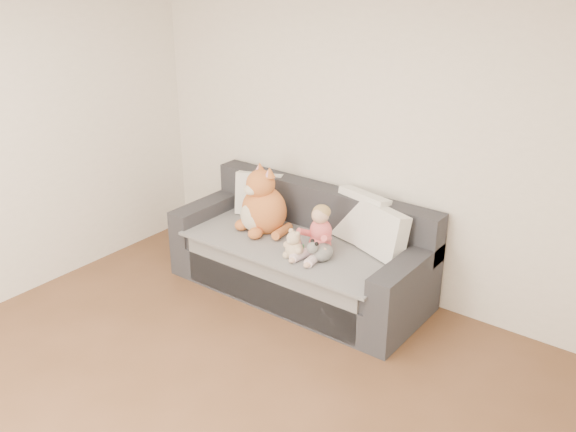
% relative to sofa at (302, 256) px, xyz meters
% --- Properties ---
extents(room_shell, '(5.00, 5.00, 5.00)m').
position_rel_sofa_xyz_m(room_shell, '(0.39, -1.64, 0.99)').
color(room_shell, brown).
rests_on(room_shell, ground).
extents(sofa, '(2.20, 0.94, 0.85)m').
position_rel_sofa_xyz_m(sofa, '(0.00, 0.00, 0.00)').
color(sofa, '#27272C').
rests_on(sofa, ground).
extents(cushion_left, '(0.46, 0.34, 0.40)m').
position_rel_sofa_xyz_m(cushion_left, '(-0.63, 0.21, 0.36)').
color(cushion_left, silver).
rests_on(cushion_left, sofa).
extents(cushion_right_back, '(0.51, 0.31, 0.44)m').
position_rel_sofa_xyz_m(cushion_right_back, '(0.41, 0.25, 0.38)').
color(cushion_right_back, silver).
rests_on(cushion_right_back, sofa).
extents(cushion_right_front, '(0.47, 0.33, 0.40)m').
position_rel_sofa_xyz_m(cushion_right_front, '(0.69, 0.15, 0.36)').
color(cushion_right_front, silver).
rests_on(cushion_right_front, sofa).
extents(toddler, '(0.29, 0.41, 0.41)m').
position_rel_sofa_xyz_m(toddler, '(0.26, -0.14, 0.33)').
color(toddler, '#E96352').
rests_on(toddler, sofa).
extents(plush_cat, '(0.48, 0.43, 0.62)m').
position_rel_sofa_xyz_m(plush_cat, '(-0.37, -0.06, 0.39)').
color(plush_cat, '#C8682C').
rests_on(plush_cat, sofa).
extents(teddy_bear, '(0.19, 0.15, 0.25)m').
position_rel_sofa_xyz_m(teddy_bear, '(0.15, -0.32, 0.26)').
color(teddy_bear, tan).
rests_on(teddy_bear, sofa).
extents(plush_cow, '(0.16, 0.23, 0.19)m').
position_rel_sofa_xyz_m(plush_cow, '(0.35, -0.22, 0.24)').
color(plush_cow, white).
rests_on(plush_cow, sofa).
extents(sippy_cup, '(0.11, 0.08, 0.12)m').
position_rel_sofa_xyz_m(sippy_cup, '(0.13, -0.23, 0.23)').
color(sippy_cup, '#563CA3').
rests_on(sippy_cup, sofa).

